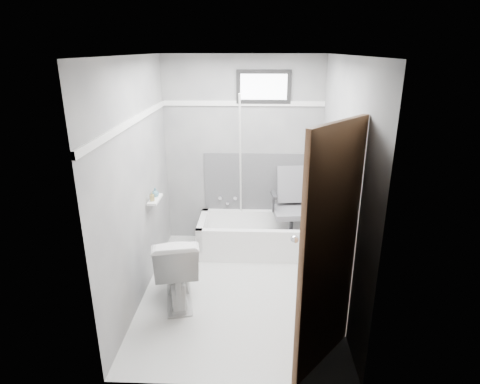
{
  "coord_description": "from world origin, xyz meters",
  "views": [
    {
      "loc": [
        0.16,
        -3.7,
        2.46
      ],
      "look_at": [
        0.0,
        0.35,
        1.0
      ],
      "focal_mm": 30.0,
      "sensor_mm": 36.0,
      "label": 1
    }
  ],
  "objects_px": {
    "office_chair": "(292,207)",
    "toilet": "(176,267)",
    "soap_bottle_a": "(152,196)",
    "bathtub": "(258,235)",
    "door": "(374,274)",
    "soap_bottle_b": "(155,192)"
  },
  "relations": [
    {
      "from": "bathtub",
      "to": "door",
      "type": "distance_m",
      "value": 2.47
    },
    {
      "from": "soap_bottle_b",
      "to": "toilet",
      "type": "bearing_deg",
      "value": -62.13
    },
    {
      "from": "soap_bottle_a",
      "to": "toilet",
      "type": "bearing_deg",
      "value": -55.48
    },
    {
      "from": "toilet",
      "to": "door",
      "type": "xyz_separation_m",
      "value": [
        1.6,
        -1.09,
        0.62
      ]
    },
    {
      "from": "bathtub",
      "to": "toilet",
      "type": "distance_m",
      "value": 1.41
    },
    {
      "from": "bathtub",
      "to": "soap_bottle_b",
      "type": "relative_size",
      "value": 14.39
    },
    {
      "from": "office_chair",
      "to": "door",
      "type": "height_order",
      "value": "door"
    },
    {
      "from": "office_chair",
      "to": "toilet",
      "type": "height_order",
      "value": "office_chair"
    },
    {
      "from": "toilet",
      "to": "soap_bottle_a",
      "type": "distance_m",
      "value": 0.81
    },
    {
      "from": "soap_bottle_a",
      "to": "soap_bottle_b",
      "type": "xyz_separation_m",
      "value": [
        0.0,
        0.14,
        -0.01
      ]
    },
    {
      "from": "office_chair",
      "to": "soap_bottle_a",
      "type": "distance_m",
      "value": 1.76
    },
    {
      "from": "office_chair",
      "to": "toilet",
      "type": "bearing_deg",
      "value": -143.2
    },
    {
      "from": "toilet",
      "to": "soap_bottle_a",
      "type": "bearing_deg",
      "value": -67.49
    },
    {
      "from": "door",
      "to": "soap_bottle_a",
      "type": "height_order",
      "value": "door"
    },
    {
      "from": "soap_bottle_b",
      "to": "bathtub",
      "type": "bearing_deg",
      "value": 24.23
    },
    {
      "from": "bathtub",
      "to": "soap_bottle_a",
      "type": "bearing_deg",
      "value": -150.23
    },
    {
      "from": "bathtub",
      "to": "door",
      "type": "relative_size",
      "value": 0.75
    },
    {
      "from": "bathtub",
      "to": "soap_bottle_a",
      "type": "relative_size",
      "value": 15.24
    },
    {
      "from": "door",
      "to": "soap_bottle_b",
      "type": "distance_m",
      "value": 2.56
    },
    {
      "from": "soap_bottle_a",
      "to": "door",
      "type": "bearing_deg",
      "value": -38.97
    },
    {
      "from": "door",
      "to": "office_chair",
      "type": "bearing_deg",
      "value": 98.82
    },
    {
      "from": "toilet",
      "to": "soap_bottle_b",
      "type": "bearing_deg",
      "value": -74.14
    }
  ]
}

